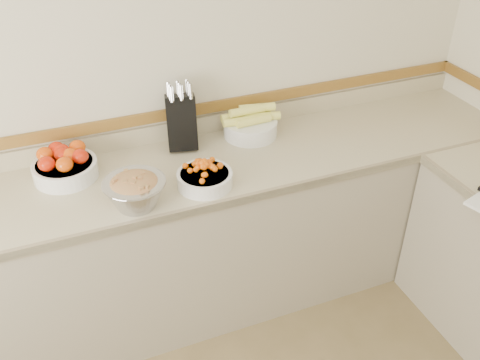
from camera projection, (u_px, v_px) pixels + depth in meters
name	position (u px, v px, depth m)	size (l,w,h in m)	color
back_wall	(124.00, 74.00, 2.59)	(4.00, 4.00, 0.00)	beige
counter_back	(156.00, 247.00, 2.82)	(4.00, 0.65, 1.08)	#C2B48C
knife_block	(181.00, 121.00, 2.73)	(0.19, 0.21, 0.37)	black
tomato_bowl	(65.00, 165.00, 2.54)	(0.31, 0.31, 0.15)	white
cherry_tomato_bowl	(205.00, 176.00, 2.49)	(0.26, 0.26, 0.14)	white
corn_bowl	(250.00, 124.00, 2.88)	(0.32, 0.29, 0.17)	white
rhubarb_bowl	(135.00, 191.00, 2.34)	(0.28, 0.28, 0.16)	#B2B2BA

